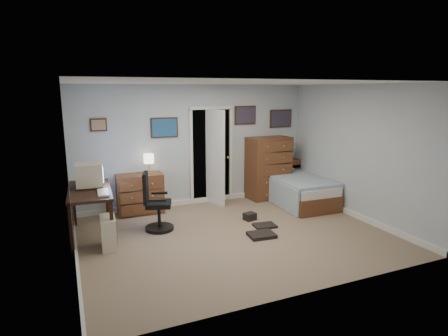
{
  "coord_description": "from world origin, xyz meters",
  "views": [
    {
      "loc": [
        -2.5,
        -5.36,
        2.39
      ],
      "look_at": [
        -0.07,
        0.3,
        1.1
      ],
      "focal_mm": 30.0,
      "sensor_mm": 36.0,
      "label": 1
    }
  ],
  "objects_px": {
    "computer_desk": "(84,201)",
    "tall_dresser": "(268,168)",
    "low_dresser": "(140,194)",
    "bed": "(296,189)",
    "office_chair": "(155,208)"
  },
  "relations": [
    {
      "from": "computer_desk",
      "to": "tall_dresser",
      "type": "height_order",
      "value": "tall_dresser"
    },
    {
      "from": "computer_desk",
      "to": "low_dresser",
      "type": "height_order",
      "value": "computer_desk"
    },
    {
      "from": "tall_dresser",
      "to": "bed",
      "type": "distance_m",
      "value": 0.78
    },
    {
      "from": "low_dresser",
      "to": "bed",
      "type": "height_order",
      "value": "low_dresser"
    },
    {
      "from": "office_chair",
      "to": "tall_dresser",
      "type": "bearing_deg",
      "value": 37.3
    },
    {
      "from": "computer_desk",
      "to": "office_chair",
      "type": "height_order",
      "value": "office_chair"
    },
    {
      "from": "office_chair",
      "to": "low_dresser",
      "type": "height_order",
      "value": "office_chair"
    },
    {
      "from": "bed",
      "to": "low_dresser",
      "type": "bearing_deg",
      "value": 171.75
    },
    {
      "from": "tall_dresser",
      "to": "bed",
      "type": "bearing_deg",
      "value": -61.8
    },
    {
      "from": "low_dresser",
      "to": "bed",
      "type": "distance_m",
      "value": 3.27
    },
    {
      "from": "low_dresser",
      "to": "bed",
      "type": "relative_size",
      "value": 0.45
    },
    {
      "from": "office_chair",
      "to": "bed",
      "type": "xyz_separation_m",
      "value": [
        3.15,
        0.42,
        -0.1
      ]
    },
    {
      "from": "computer_desk",
      "to": "bed",
      "type": "distance_m",
      "value": 4.31
    },
    {
      "from": "tall_dresser",
      "to": "low_dresser",
      "type": "bearing_deg",
      "value": 175.6
    },
    {
      "from": "computer_desk",
      "to": "low_dresser",
      "type": "bearing_deg",
      "value": 43.64
    }
  ]
}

